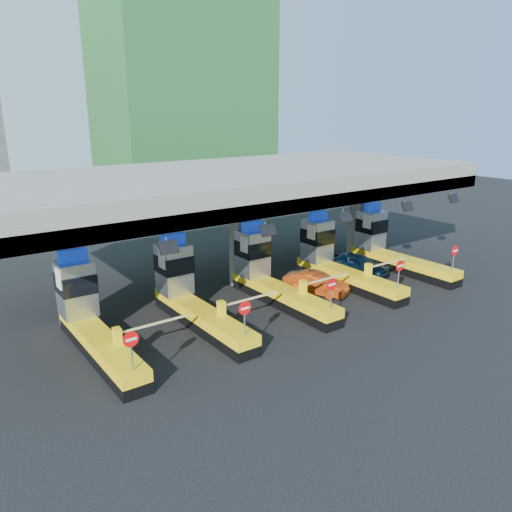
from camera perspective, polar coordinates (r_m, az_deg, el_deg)
ground at (r=27.93m, az=1.78°, el=-5.03°), size 120.00×120.00×0.00m
toll_canopy at (r=28.62m, az=-1.66°, el=8.22°), size 28.00×12.09×7.00m
toll_lane_far_left at (r=23.37m, az=-18.56°, el=-6.64°), size 4.43×8.00×4.16m
toll_lane_left at (r=25.11m, az=-7.67°, el=-4.27°), size 4.43×8.00×4.16m
toll_lane_center at (r=27.67m, az=1.46°, el=-2.16°), size 4.43×8.00×4.16m
toll_lane_right at (r=30.82m, az=8.87°, el=-0.40°), size 4.43×8.00×4.16m
toll_lane_far_right at (r=34.42m, az=14.81°, el=1.02°), size 4.43×8.00×4.16m
bg_building_scaffold at (r=59.63m, az=-8.42°, el=19.88°), size 18.00×12.00×28.00m
van at (r=32.47m, az=11.50°, el=-0.95°), size 2.81×4.44×1.41m
red_car at (r=28.89m, az=6.86°, el=-3.11°), size 2.75×3.92×1.23m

